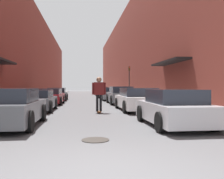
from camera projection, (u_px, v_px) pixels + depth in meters
The scene contains 18 objects.
ground at pixel (84, 98), 29.49m from camera, with size 142.11×142.11×0.00m, color #515154.
curb_strip_left at pixel (51, 96), 35.34m from camera, with size 1.80×64.59×0.12m.
curb_strip_right at pixel (116, 95), 36.47m from camera, with size 1.80×64.59×0.12m.
building_row_left at pixel (29, 57), 34.91m from camera, with size 4.90×64.59×10.91m.
building_row_right at pixel (135, 55), 36.75m from camera, with size 4.90×64.59×11.98m.
parked_car_left_0 at pixel (11, 108), 8.48m from camera, with size 1.89×4.11×1.30m.
parked_car_left_1 at pixel (36, 101), 13.84m from camera, with size 1.96×4.02×1.18m.
parked_car_left_2 at pixel (50, 97), 19.05m from camera, with size 1.94×4.33×1.21m.
parked_car_left_3 at pixel (57, 94), 24.46m from camera, with size 1.95×4.48×1.24m.
parked_car_right_0 at pixel (173, 108), 8.60m from camera, with size 1.87×3.91×1.27m.
parked_car_right_1 at pixel (137, 100), 14.15m from camera, with size 2.07×4.69×1.28m.
parked_car_right_2 at pixel (121, 95), 19.53m from camera, with size 1.91×4.45×1.37m.
parked_car_right_3 at pixel (111, 94), 24.87m from camera, with size 1.98×4.45×1.25m.
parked_car_right_4 at pixel (106, 93), 29.92m from camera, with size 2.05×4.12×1.25m.
parked_car_right_5 at pixel (103, 92), 35.24m from camera, with size 1.86×4.01×1.31m.
skateboarder at pixel (99, 91), 12.90m from camera, with size 0.72×0.78×1.86m.
manhole_cover at pixel (95, 140), 6.33m from camera, with size 0.70×0.70×0.02m.
traffic_light at pixel (129, 78), 26.91m from camera, with size 0.16×0.22×3.41m.
Camera 1 is at (-0.33, -3.82, 1.37)m, focal length 40.00 mm.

